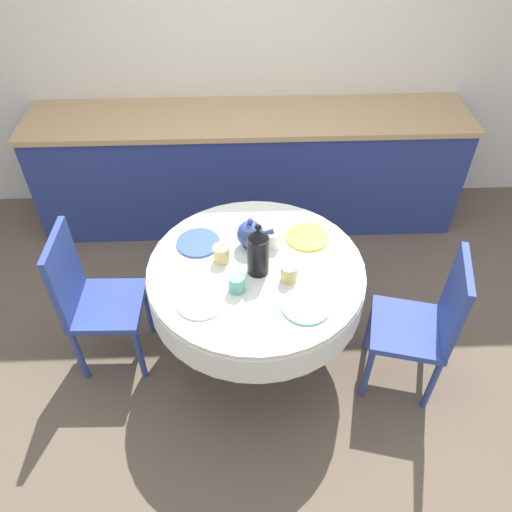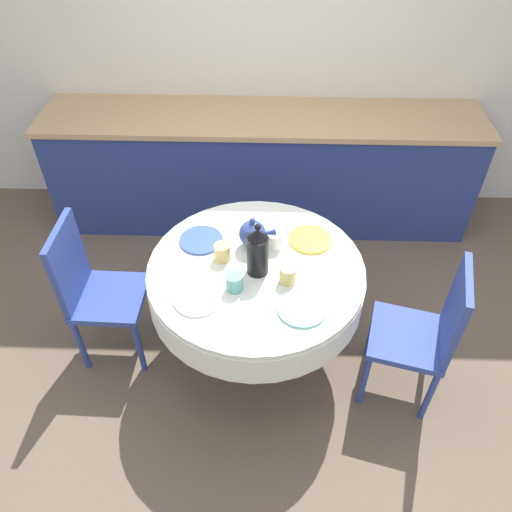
{
  "view_description": "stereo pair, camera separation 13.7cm",
  "coord_description": "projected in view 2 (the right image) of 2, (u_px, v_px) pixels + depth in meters",
  "views": [
    {
      "loc": [
        -0.08,
        -1.92,
        2.63
      ],
      "look_at": [
        0.0,
        0.0,
        0.83
      ],
      "focal_mm": 35.0,
      "sensor_mm": 36.0,
      "label": 1
    },
    {
      "loc": [
        0.06,
        -1.92,
        2.63
      ],
      "look_at": [
        0.0,
        0.0,
        0.83
      ],
      "focal_mm": 35.0,
      "sensor_mm": 36.0,
      "label": 2
    }
  ],
  "objects": [
    {
      "name": "dining_table",
      "position": [
        256.0,
        283.0,
        2.78
      ],
      "size": [
        1.19,
        1.19,
        0.75
      ],
      "color": "brown",
      "rests_on": "ground_plane"
    },
    {
      "name": "plate_near_left",
      "position": [
        197.0,
        298.0,
        2.51
      ],
      "size": [
        0.25,
        0.25,
        0.01
      ],
      "primitive_type": "cylinder",
      "color": "white",
      "rests_on": "dining_table"
    },
    {
      "name": "coffee_carafe",
      "position": [
        258.0,
        252.0,
        2.57
      ],
      "size": [
        0.11,
        0.11,
        0.32
      ],
      "color": "black",
      "rests_on": "dining_table"
    },
    {
      "name": "cup_far_right",
      "position": [
        275.0,
        240.0,
        2.78
      ],
      "size": [
        0.09,
        0.09,
        0.1
      ],
      "primitive_type": "cylinder",
      "color": "white",
      "rests_on": "dining_table"
    },
    {
      "name": "chair_left",
      "position": [
        426.0,
        331.0,
        2.64
      ],
      "size": [
        0.49,
        0.49,
        0.96
      ],
      "rotation": [
        0.0,
        0.0,
        1.32
      ],
      "color": "#2D428E",
      "rests_on": "ground_plane"
    },
    {
      "name": "plate_near_right",
      "position": [
        302.0,
        309.0,
        2.46
      ],
      "size": [
        0.25,
        0.25,
        0.01
      ],
      "primitive_type": "cylinder",
      "color": "#60BCB7",
      "rests_on": "dining_table"
    },
    {
      "name": "cup_near_left",
      "position": [
        234.0,
        282.0,
        2.54
      ],
      "size": [
        0.09,
        0.09,
        0.1
      ],
      "primitive_type": "cylinder",
      "color": "#5BA39E",
      "rests_on": "dining_table"
    },
    {
      "name": "teapot",
      "position": [
        253.0,
        234.0,
        2.75
      ],
      "size": [
        0.21,
        0.15,
        0.2
      ],
      "color": "#33478E",
      "rests_on": "dining_table"
    },
    {
      "name": "ground_plane",
      "position": [
        256.0,
        350.0,
        3.2
      ],
      "size": [
        12.0,
        12.0,
        0.0
      ],
      "primitive_type": "plane",
      "color": "brown"
    },
    {
      "name": "chair_right",
      "position": [
        94.0,
        287.0,
        2.88
      ],
      "size": [
        0.41,
        0.41,
        0.96
      ],
      "rotation": [
        0.0,
        0.0,
        -1.6
      ],
      "color": "#2D428E",
      "rests_on": "ground_plane"
    },
    {
      "name": "plate_far_left",
      "position": [
        201.0,
        240.0,
        2.84
      ],
      "size": [
        0.25,
        0.25,
        0.01
      ],
      "primitive_type": "cylinder",
      "color": "#3856AD",
      "rests_on": "dining_table"
    },
    {
      "name": "plate_far_right",
      "position": [
        310.0,
        239.0,
        2.84
      ],
      "size": [
        0.25,
        0.25,
        0.01
      ],
      "primitive_type": "cylinder",
      "color": "yellow",
      "rests_on": "dining_table"
    },
    {
      "name": "cup_near_right",
      "position": [
        288.0,
        275.0,
        2.58
      ],
      "size": [
        0.09,
        0.09,
        0.1
      ],
      "primitive_type": "cylinder",
      "color": "#DBB766",
      "rests_on": "dining_table"
    },
    {
      "name": "cup_far_left",
      "position": [
        222.0,
        252.0,
        2.7
      ],
      "size": [
        0.09,
        0.09,
        0.1
      ],
      "primitive_type": "cylinder",
      "color": "#DBB766",
      "rests_on": "dining_table"
    },
    {
      "name": "kitchen_counter",
      "position": [
        262.0,
        169.0,
        3.91
      ],
      "size": [
        3.24,
        0.64,
        0.92
      ],
      "color": "navy",
      "rests_on": "ground_plane"
    },
    {
      "name": "wall_back",
      "position": [
        264.0,
        44.0,
        3.58
      ],
      "size": [
        7.0,
        0.05,
        2.6
      ],
      "color": "silver",
      "rests_on": "ground_plane"
    }
  ]
}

